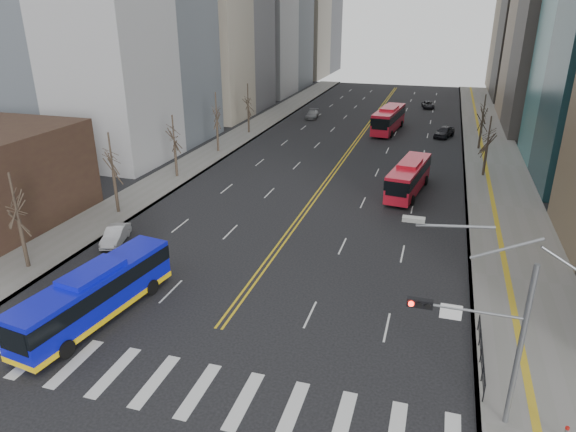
{
  "coord_description": "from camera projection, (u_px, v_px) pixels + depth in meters",
  "views": [
    {
      "loc": [
        11.06,
        -17.69,
        17.21
      ],
      "look_at": [
        1.91,
        12.61,
        4.3
      ],
      "focal_mm": 32.0,
      "sensor_mm": 36.0,
      "label": 1
    }
  ],
  "objects": [
    {
      "name": "centerline",
      "position": [
        360.0,
        136.0,
        73.9
      ],
      "size": [
        0.55,
        100.0,
        0.01
      ],
      "color": "gold",
      "rests_on": "ground"
    },
    {
      "name": "car_dark_mid",
      "position": [
        444.0,
        132.0,
        72.89
      ],
      "size": [
        3.17,
        4.95,
        1.57
      ],
      "primitive_type": "imported",
      "rotation": [
        0.0,
        0.0,
        -0.31
      ],
      "color": "black",
      "rests_on": "ground"
    },
    {
      "name": "sidewalk_right",
      "position": [
        494.0,
        164.0,
        60.32
      ],
      "size": [
        7.0,
        130.0,
        0.15
      ],
      "primitive_type": "cube",
      "color": "slate",
      "rests_on": "ground"
    },
    {
      "name": "pedestrian_railing",
      "position": [
        482.0,
        351.0,
        26.33
      ],
      "size": [
        0.06,
        6.06,
        1.02
      ],
      "color": "black",
      "rests_on": "sidewalk_right"
    },
    {
      "name": "blue_bus",
      "position": [
        95.0,
        293.0,
        30.0
      ],
      "size": [
        3.83,
        11.32,
        3.26
      ],
      "color": "#0C11C1",
      "rests_on": "ground"
    },
    {
      "name": "car_white",
      "position": [
        116.0,
        235.0,
        40.2
      ],
      "size": [
        2.37,
        4.1,
        1.28
      ],
      "primitive_type": "imported",
      "rotation": [
        0.0,
        0.0,
        0.28
      ],
      "color": "silver",
      "rests_on": "ground"
    },
    {
      "name": "red_bus_far",
      "position": [
        389.0,
        118.0,
        75.84
      ],
      "size": [
        3.83,
        11.73,
        3.64
      ],
      "color": "red",
      "rests_on": "ground"
    },
    {
      "name": "signal_mast",
      "position": [
        486.0,
        327.0,
        21.4
      ],
      "size": [
        5.37,
        0.37,
        9.39
      ],
      "color": "gray",
      "rests_on": "ground"
    },
    {
      "name": "car_dark_far",
      "position": [
        428.0,
        105.0,
        94.17
      ],
      "size": [
        2.63,
        4.58,
        1.2
      ],
      "primitive_type": "imported",
      "rotation": [
        0.0,
        0.0,
        0.15
      ],
      "color": "black",
      "rests_on": "ground"
    },
    {
      "name": "red_bus_near",
      "position": [
        409.0,
        176.0,
        50.55
      ],
      "size": [
        3.79,
        10.42,
        3.26
      ],
      "color": "red",
      "rests_on": "ground"
    },
    {
      "name": "street_trees",
      "position": [
        266.0,
        129.0,
        55.85
      ],
      "size": [
        35.2,
        47.2,
        7.6
      ],
      "color": "black",
      "rests_on": "ground"
    },
    {
      "name": "crosswalk",
      "position": [
        177.0,
        386.0,
        25.14
      ],
      "size": [
        26.7,
        4.0,
        0.01
      ],
      "color": "silver",
      "rests_on": "ground"
    },
    {
      "name": "ground",
      "position": [
        177.0,
        386.0,
        25.15
      ],
      "size": [
        220.0,
        220.0,
        0.0
      ],
      "primitive_type": "plane",
      "color": "black"
    },
    {
      "name": "car_silver",
      "position": [
        312.0,
        114.0,
        85.58
      ],
      "size": [
        2.32,
        4.68,
        1.31
      ],
      "primitive_type": "imported",
      "rotation": [
        0.0,
        0.0,
        0.11
      ],
      "color": "gray",
      "rests_on": "ground"
    },
    {
      "name": "sidewalk_left",
      "position": [
        227.0,
        144.0,
        69.42
      ],
      "size": [
        5.0,
        130.0,
        0.15
      ],
      "primitive_type": "cube",
      "color": "slate",
      "rests_on": "ground"
    }
  ]
}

